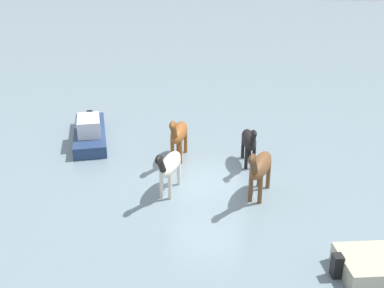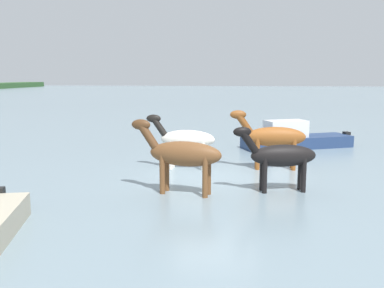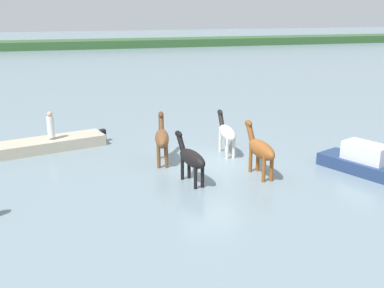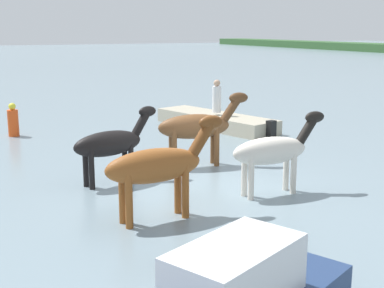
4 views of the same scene
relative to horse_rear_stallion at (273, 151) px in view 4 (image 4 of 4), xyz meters
The scene contains 8 objects.
ground_plane 1.83m from the horse_rear_stallion, 134.63° to the right, with size 216.03×216.03×0.00m, color gray.
horse_rear_stallion is the anchor object (origin of this frame).
horse_lead 2.99m from the horse_rear_stallion, behind, with size 0.91×2.51×1.94m.
horse_chestnut_trailing 3.78m from the horse_rear_stallion, 129.40° to the right, with size 0.89×2.27×1.76m.
horse_gray_outer 2.90m from the horse_rear_stallion, 82.67° to the right, with size 0.67×2.51×1.95m.
boat_tender_starboard 8.18m from the horse_rear_stallion, 160.02° to the left, with size 5.36×2.74×0.75m.
person_watcher_seated 7.96m from the horse_rear_stallion, 160.11° to the left, with size 0.32×0.32×1.19m.
buoy_channel_marker 10.23m from the horse_rear_stallion, 155.90° to the right, with size 0.36×0.36×1.14m.
Camera 4 is at (10.51, -5.54, 3.63)m, focal length 50.03 mm.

